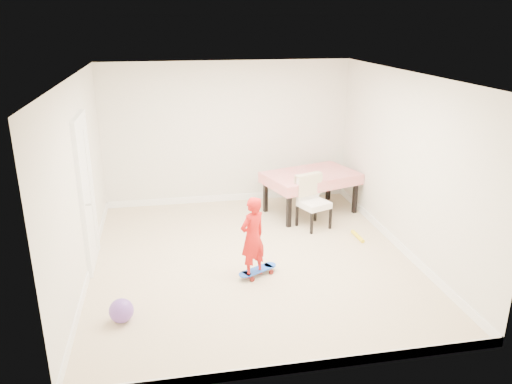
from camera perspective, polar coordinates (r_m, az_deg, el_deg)
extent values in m
plane|color=#C9B28C|center=(7.27, -0.49, -7.65)|extent=(5.00, 5.00, 0.00)
cube|color=white|center=(6.53, -0.55, 13.01)|extent=(4.50, 5.00, 0.04)
cube|color=silver|center=(9.16, -3.26, 6.66)|extent=(4.50, 0.04, 2.60)
cube|color=silver|center=(4.53, 5.03, -6.87)|extent=(4.50, 0.04, 2.60)
cube|color=silver|center=(6.78, -19.42, 1.06)|extent=(0.04, 5.00, 2.60)
cube|color=silver|center=(7.49, 16.56, 3.02)|extent=(0.04, 5.00, 2.60)
cube|color=white|center=(7.14, -18.79, -0.30)|extent=(0.11, 0.94, 2.11)
cube|color=white|center=(9.51, -3.13, -0.64)|extent=(4.50, 0.02, 0.12)
cube|color=white|center=(5.18, 4.64, -19.33)|extent=(4.50, 0.02, 0.12)
cube|color=white|center=(7.24, -18.41, -8.31)|extent=(0.02, 5.00, 0.12)
cube|color=white|center=(7.91, 15.78, -5.63)|extent=(0.02, 5.00, 0.12)
imported|color=red|center=(6.55, -0.40, -5.45)|extent=(0.48, 0.44, 1.11)
sphere|color=#6F46A8|center=(6.03, -15.13, -12.96)|extent=(0.28, 0.28, 0.28)
cylinder|color=yellow|center=(8.08, 11.54, -4.97)|extent=(0.08, 0.40, 0.06)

